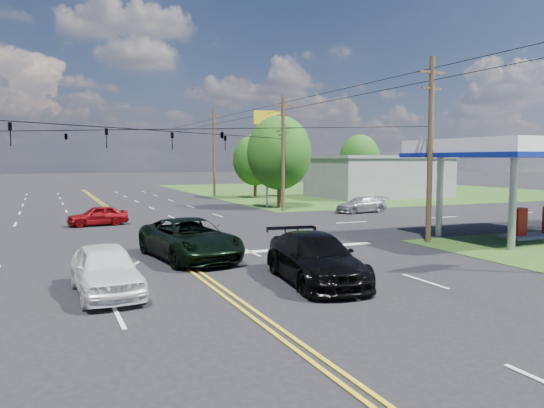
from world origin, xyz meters
name	(u,v)px	position (x,y,z in m)	size (l,w,h in m)	color
ground	(144,234)	(0.00, 12.00, 0.00)	(280.00, 280.00, 0.00)	black
grass_ne	(357,190)	(35.00, 44.00, 0.00)	(46.00, 48.00, 0.03)	#2A4114
stop_bar	(280,250)	(5.00, 4.00, 0.00)	(10.00, 0.50, 0.02)	silver
retail_ne	(378,178)	(30.00, 32.00, 2.20)	(14.00, 10.00, 4.40)	slate
gas_canopy	(538,152)	(19.50, 2.00, 4.71)	(12.20, 8.20, 5.35)	white
pole_se	(430,147)	(13.00, 3.00, 4.92)	(1.60, 0.28, 9.50)	#3E2C1A
pole_ne	(283,152)	(13.00, 21.00, 4.92)	(1.60, 0.28, 9.50)	#3E2C1A
pole_right_far	(214,152)	(13.00, 40.00, 5.17)	(1.60, 0.28, 10.00)	#3E2C1A
span_wire_signals	(142,130)	(0.00, 12.00, 6.00)	(26.00, 18.00, 1.13)	black
power_lines	(147,78)	(0.00, 10.00, 8.60)	(26.04, 100.00, 0.64)	black
tree_right_a	(279,153)	(14.00, 24.00, 4.87)	(5.70, 5.70, 8.18)	#3E2C1A
tree_right_b	(255,160)	(16.50, 36.00, 4.22)	(4.94, 4.94, 7.09)	#3E2C1A
tree_far_r	(360,157)	(34.00, 42.00, 4.54)	(5.32, 5.32, 7.63)	#3E2C1A
pickup_dkgreen	(190,239)	(0.50, 3.50, 0.88)	(2.91, 6.32, 1.76)	black
suv_black	(315,258)	(3.44, -2.47, 0.85)	(2.38, 5.84, 1.70)	black
pickup_white	(106,269)	(-3.51, -1.33, 0.81)	(1.92, 4.76, 1.62)	silver
sedan_red	(98,216)	(-2.03, 17.27, 0.65)	(1.53, 3.81, 1.30)	maroon
sedan_far	(361,205)	(18.34, 17.50, 0.64)	(1.80, 4.43, 1.29)	#A2A2A6
polesign_ne	(267,132)	(13.00, 24.39, 6.73)	(2.35, 0.77, 8.54)	#A5A5AA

